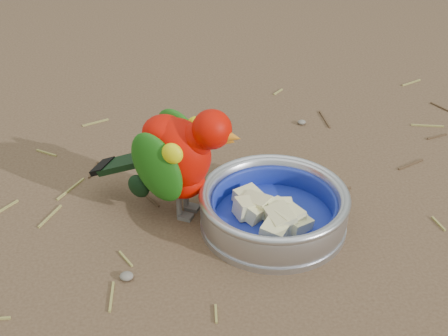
{
  "coord_description": "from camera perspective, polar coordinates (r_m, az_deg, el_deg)",
  "views": [
    {
      "loc": [
        -0.19,
        -0.77,
        0.58
      ],
      "look_at": [
        -0.07,
        0.0,
        0.08
      ],
      "focal_mm": 50.0,
      "sensor_mm": 36.0,
      "label": 1
    }
  ],
  "objects": [
    {
      "name": "bowl_wall",
      "position": [
        0.93,
        4.59,
        -3.44
      ],
      "size": [
        0.22,
        0.22,
        0.04
      ],
      "primitive_type": null,
      "color": "#B2B2BA",
      "rests_on": "food_bowl"
    },
    {
      "name": "ground",
      "position": [
        0.99,
        4.02,
        -3.7
      ],
      "size": [
        60.0,
        60.0,
        0.0
      ],
      "primitive_type": "plane",
      "color": "brown"
    },
    {
      "name": "fruit_wedges",
      "position": [
        0.93,
        4.57,
        -3.79
      ],
      "size": [
        0.13,
        0.13,
        0.03
      ],
      "primitive_type": null,
      "color": "beige",
      "rests_on": "food_bowl"
    },
    {
      "name": "food_bowl",
      "position": [
        0.95,
        4.51,
        -4.91
      ],
      "size": [
        0.22,
        0.22,
        0.02
      ],
      "primitive_type": "cylinder",
      "color": "#B2B2BA",
      "rests_on": "ground"
    },
    {
      "name": "lory_parrot",
      "position": [
        0.93,
        -4.21,
        0.45
      ],
      "size": [
        0.24,
        0.2,
        0.18
      ],
      "primitive_type": null,
      "rotation": [
        0.0,
        0.0,
        -2.09
      ],
      "color": "#C20B00",
      "rests_on": "ground"
    },
    {
      "name": "ground_debris",
      "position": [
        1.03,
        2.6,
        -1.68
      ],
      "size": [
        0.9,
        0.8,
        0.01
      ],
      "primitive_type": null,
      "color": "olive",
      "rests_on": "ground"
    }
  ]
}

